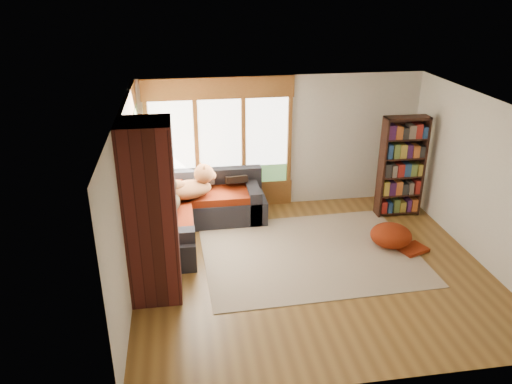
{
  "coord_description": "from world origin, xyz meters",
  "views": [
    {
      "loc": [
        -1.91,
        -6.62,
        4.28
      ],
      "look_at": [
        -0.74,
        0.96,
        0.95
      ],
      "focal_mm": 35.0,
      "sensor_mm": 36.0,
      "label": 1
    }
  ],
  "objects_px": {
    "sectional_sofa": "(185,213)",
    "dog_brindle": "(165,201)",
    "dog_tan": "(191,186)",
    "pouf": "(391,235)",
    "bookshelf": "(402,167)",
    "brick_chimney": "(151,214)",
    "area_rug": "(310,253)"
  },
  "relations": [
    {
      "from": "sectional_sofa",
      "to": "dog_brindle",
      "type": "xyz_separation_m",
      "value": [
        -0.31,
        -0.46,
        0.47
      ]
    },
    {
      "from": "area_rug",
      "to": "bookshelf",
      "type": "bearing_deg",
      "value": 30.96
    },
    {
      "from": "brick_chimney",
      "to": "bookshelf",
      "type": "bearing_deg",
      "value": 23.77
    },
    {
      "from": "sectional_sofa",
      "to": "dog_brindle",
      "type": "height_order",
      "value": "dog_brindle"
    },
    {
      "from": "dog_brindle",
      "to": "area_rug",
      "type": "bearing_deg",
      "value": -95.9
    },
    {
      "from": "brick_chimney",
      "to": "dog_brindle",
      "type": "xyz_separation_m",
      "value": [
        0.13,
        1.59,
        -0.53
      ]
    },
    {
      "from": "dog_tan",
      "to": "pouf",
      "type": "bearing_deg",
      "value": -35.85
    },
    {
      "from": "area_rug",
      "to": "pouf",
      "type": "relative_size",
      "value": 5.03
    },
    {
      "from": "sectional_sofa",
      "to": "dog_brindle",
      "type": "relative_size",
      "value": 2.31
    },
    {
      "from": "brick_chimney",
      "to": "bookshelf",
      "type": "distance_m",
      "value": 4.97
    },
    {
      "from": "dog_tan",
      "to": "bookshelf",
      "type": "bearing_deg",
      "value": -16.49
    },
    {
      "from": "bookshelf",
      "to": "pouf",
      "type": "height_order",
      "value": "bookshelf"
    },
    {
      "from": "pouf",
      "to": "dog_brindle",
      "type": "relative_size",
      "value": 0.74
    },
    {
      "from": "area_rug",
      "to": "sectional_sofa",
      "type": "bearing_deg",
      "value": 148.01
    },
    {
      "from": "area_rug",
      "to": "dog_tan",
      "type": "distance_m",
      "value": 2.44
    },
    {
      "from": "brick_chimney",
      "to": "sectional_sofa",
      "type": "bearing_deg",
      "value": 77.71
    },
    {
      "from": "bookshelf",
      "to": "pouf",
      "type": "bearing_deg",
      "value": -117.58
    },
    {
      "from": "area_rug",
      "to": "pouf",
      "type": "xyz_separation_m",
      "value": [
        1.44,
        0.06,
        0.2
      ]
    },
    {
      "from": "dog_tan",
      "to": "area_rug",
      "type": "bearing_deg",
      "value": -49.99
    },
    {
      "from": "bookshelf",
      "to": "dog_tan",
      "type": "xyz_separation_m",
      "value": [
        -3.94,
        0.08,
        -0.18
      ]
    },
    {
      "from": "brick_chimney",
      "to": "sectional_sofa",
      "type": "distance_m",
      "value": 2.32
    },
    {
      "from": "brick_chimney",
      "to": "dog_tan",
      "type": "height_order",
      "value": "brick_chimney"
    },
    {
      "from": "sectional_sofa",
      "to": "area_rug",
      "type": "height_order",
      "value": "sectional_sofa"
    },
    {
      "from": "area_rug",
      "to": "pouf",
      "type": "bearing_deg",
      "value": 2.44
    },
    {
      "from": "area_rug",
      "to": "dog_tan",
      "type": "height_order",
      "value": "dog_tan"
    },
    {
      "from": "sectional_sofa",
      "to": "dog_brindle",
      "type": "bearing_deg",
      "value": -121.53
    },
    {
      "from": "brick_chimney",
      "to": "area_rug",
      "type": "xyz_separation_m",
      "value": [
        2.49,
        0.77,
        -1.29
      ]
    },
    {
      "from": "dog_brindle",
      "to": "brick_chimney",
      "type": "bearing_deg",
      "value": -171.59
    },
    {
      "from": "brick_chimney",
      "to": "dog_brindle",
      "type": "relative_size",
      "value": 2.73
    },
    {
      "from": "brick_chimney",
      "to": "dog_brindle",
      "type": "distance_m",
      "value": 1.68
    },
    {
      "from": "brick_chimney",
      "to": "bookshelf",
      "type": "xyz_separation_m",
      "value": [
        4.54,
        2.0,
        -0.32
      ]
    },
    {
      "from": "sectional_sofa",
      "to": "dog_tan",
      "type": "height_order",
      "value": "dog_tan"
    }
  ]
}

